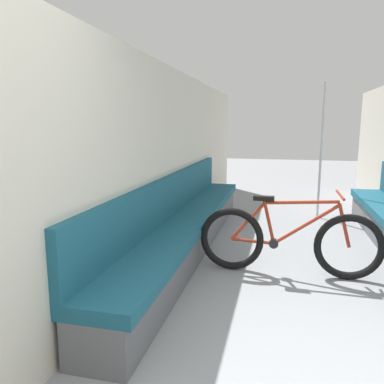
% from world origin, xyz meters
% --- Properties ---
extents(wall_left, '(0.10, 9.17, 2.09)m').
position_xyz_m(wall_left, '(-1.48, 2.99, 1.05)').
color(wall_left, beige).
rests_on(wall_left, ground).
extents(bench_seat_row_left, '(0.50, 4.66, 0.88)m').
position_xyz_m(bench_seat_row_left, '(-1.21, 2.91, 0.28)').
color(bench_seat_row_left, '#5B5B60').
rests_on(bench_seat_row_left, ground).
extents(bicycle, '(1.74, 0.46, 0.82)m').
position_xyz_m(bicycle, '(-0.08, 2.44, 0.34)').
color(bicycle, black).
rests_on(bicycle, ground).
extents(grab_pole_near, '(0.08, 0.08, 2.07)m').
position_xyz_m(grab_pole_near, '(0.41, 4.91, 1.01)').
color(grab_pole_near, gray).
rests_on(grab_pole_near, ground).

